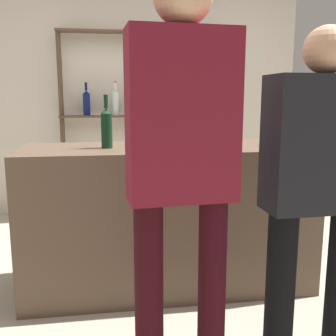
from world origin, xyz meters
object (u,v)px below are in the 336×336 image
(cork_jar, at_px, (162,133))
(customer_right, at_px, (318,179))
(counter_bottle_0, at_px, (290,124))
(counter_bottle_1, at_px, (178,128))
(wine_glass, at_px, (223,125))
(customer_center, at_px, (182,154))
(counter_bottle_2, at_px, (107,127))

(cork_jar, xyz_separation_m, customer_right, (0.57, -1.06, -0.12))
(counter_bottle_0, height_order, customer_right, customer_right)
(counter_bottle_1, bearing_deg, counter_bottle_0, -3.76)
(wine_glass, xyz_separation_m, customer_right, (0.13, -1.10, -0.17))
(counter_bottle_1, xyz_separation_m, customer_right, (0.49, -0.93, -0.17))
(customer_center, height_order, customer_right, customer_center)
(counter_bottle_2, distance_m, cork_jar, 0.42)
(wine_glass, height_order, customer_right, customer_right)
(counter_bottle_1, bearing_deg, customer_center, -98.95)
(counter_bottle_0, bearing_deg, wine_glass, 150.55)
(wine_glass, bearing_deg, counter_bottle_1, -153.78)
(cork_jar, height_order, customer_right, customer_right)
(counter_bottle_1, distance_m, wine_glass, 0.40)
(counter_bottle_0, relative_size, wine_glass, 2.22)
(counter_bottle_0, xyz_separation_m, cork_jar, (-0.85, 0.19, -0.07))
(counter_bottle_1, relative_size, cork_jar, 2.08)
(counter_bottle_2, xyz_separation_m, wine_glass, (0.82, 0.22, -0.01))
(counter_bottle_0, height_order, counter_bottle_2, counter_bottle_0)
(cork_jar, distance_m, customer_right, 1.22)
(counter_bottle_0, bearing_deg, counter_bottle_2, 179.44)
(counter_bottle_0, xyz_separation_m, wine_glass, (-0.40, 0.23, -0.02))
(cork_jar, bearing_deg, customer_right, -61.68)
(wine_glass, distance_m, customer_center, 1.29)
(cork_jar, bearing_deg, customer_center, -93.66)
(counter_bottle_1, height_order, customer_right, customer_right)
(customer_right, bearing_deg, counter_bottle_1, 26.31)
(counter_bottle_0, distance_m, customer_center, 1.33)
(counter_bottle_0, xyz_separation_m, customer_center, (-0.92, -0.95, -0.05))
(counter_bottle_0, relative_size, customer_right, 0.23)
(counter_bottle_1, distance_m, cork_jar, 0.17)
(counter_bottle_1, relative_size, customer_right, 0.20)
(customer_center, bearing_deg, counter_bottle_2, 13.26)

